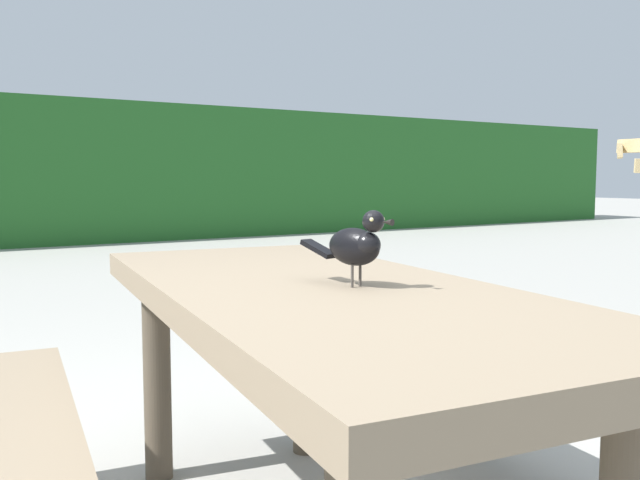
# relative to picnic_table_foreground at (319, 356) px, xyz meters

# --- Properties ---
(picnic_table_foreground) EXTENTS (1.90, 1.92, 0.74)m
(picnic_table_foreground) POSITION_rel_picnic_table_foreground_xyz_m (0.00, 0.00, 0.00)
(picnic_table_foreground) COLOR #84725B
(picnic_table_foreground) RESTS_ON ground
(bird_grackle) EXTENTS (0.10, 0.28, 0.18)m
(bird_grackle) POSITION_rel_picnic_table_foreground_xyz_m (0.04, -0.10, 0.29)
(bird_grackle) COLOR black
(bird_grackle) RESTS_ON picnic_table_foreground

